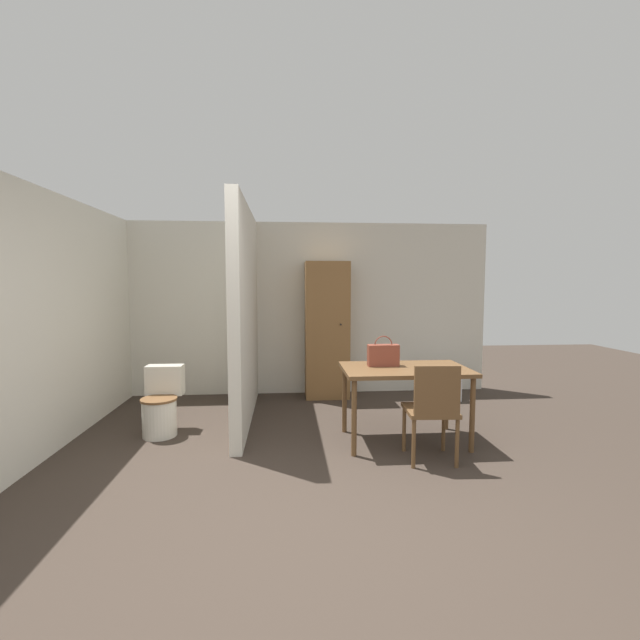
{
  "coord_description": "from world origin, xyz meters",
  "views": [
    {
      "loc": [
        -0.14,
        -2.71,
        1.62
      ],
      "look_at": [
        0.22,
        1.72,
        1.24
      ],
      "focal_mm": 24.0,
      "sensor_mm": 36.0,
      "label": 1
    }
  ],
  "objects_px": {
    "handbag": "(383,355)",
    "dining_table": "(405,375)",
    "wooden_chair": "(432,408)",
    "wooden_cabinet": "(327,330)",
    "space_heater": "(448,385)",
    "toilet": "(161,405)"
  },
  "relations": [
    {
      "from": "wooden_chair",
      "to": "handbag",
      "type": "xyz_separation_m",
      "value": [
        -0.31,
        0.63,
        0.38
      ]
    },
    {
      "from": "dining_table",
      "to": "wooden_cabinet",
      "type": "relative_size",
      "value": 0.66
    },
    {
      "from": "handbag",
      "to": "space_heater",
      "type": "relative_size",
      "value": 0.73
    },
    {
      "from": "toilet",
      "to": "space_heater",
      "type": "distance_m",
      "value": 3.74
    },
    {
      "from": "toilet",
      "to": "space_heater",
      "type": "height_order",
      "value": "toilet"
    },
    {
      "from": "space_heater",
      "to": "wooden_cabinet",
      "type": "bearing_deg",
      "value": 168.38
    },
    {
      "from": "wooden_chair",
      "to": "wooden_cabinet",
      "type": "distance_m",
      "value": 2.5
    },
    {
      "from": "dining_table",
      "to": "wooden_chair",
      "type": "distance_m",
      "value": 0.57
    },
    {
      "from": "handbag",
      "to": "toilet",
      "type": "bearing_deg",
      "value": 171.86
    },
    {
      "from": "wooden_cabinet",
      "to": "handbag",
      "type": "bearing_deg",
      "value": -76.3
    },
    {
      "from": "handbag",
      "to": "dining_table",
      "type": "bearing_deg",
      "value": -25.59
    },
    {
      "from": "dining_table",
      "to": "wooden_chair",
      "type": "relative_size",
      "value": 1.38
    },
    {
      "from": "wooden_chair",
      "to": "handbag",
      "type": "bearing_deg",
      "value": 119.67
    },
    {
      "from": "wooden_cabinet",
      "to": "dining_table",
      "type": "bearing_deg",
      "value": -71.08
    },
    {
      "from": "wooden_chair",
      "to": "space_heater",
      "type": "bearing_deg",
      "value": 68.36
    },
    {
      "from": "wooden_chair",
      "to": "handbag",
      "type": "distance_m",
      "value": 0.79
    },
    {
      "from": "toilet",
      "to": "wooden_cabinet",
      "type": "height_order",
      "value": "wooden_cabinet"
    },
    {
      "from": "wooden_cabinet",
      "to": "wooden_chair",
      "type": "bearing_deg",
      "value": -72.73
    },
    {
      "from": "dining_table",
      "to": "space_heater",
      "type": "height_order",
      "value": "dining_table"
    },
    {
      "from": "toilet",
      "to": "wooden_cabinet",
      "type": "bearing_deg",
      "value": 35.67
    },
    {
      "from": "dining_table",
      "to": "wooden_chair",
      "type": "xyz_separation_m",
      "value": [
        0.11,
        -0.53,
        -0.18
      ]
    },
    {
      "from": "dining_table",
      "to": "handbag",
      "type": "relative_size",
      "value": 3.98
    }
  ]
}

